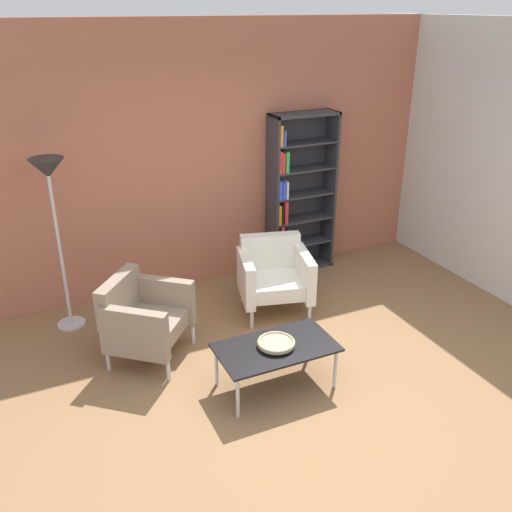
% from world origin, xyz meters
% --- Properties ---
extents(ground_plane, '(8.32, 8.32, 0.00)m').
position_xyz_m(ground_plane, '(0.00, 0.00, 0.00)').
color(ground_plane, olive).
extents(brick_back_panel, '(6.40, 0.12, 2.90)m').
position_xyz_m(brick_back_panel, '(0.00, 2.46, 1.45)').
color(brick_back_panel, '#B2664C').
rests_on(brick_back_panel, ground_plane).
extents(bookshelf_tall, '(0.80, 0.30, 1.90)m').
position_xyz_m(bookshelf_tall, '(1.10, 2.25, 0.93)').
color(bookshelf_tall, '#333338').
rests_on(bookshelf_tall, ground_plane).
extents(coffee_table_low, '(1.00, 0.56, 0.40)m').
position_xyz_m(coffee_table_low, '(-0.18, 0.21, 0.37)').
color(coffee_table_low, black).
rests_on(coffee_table_low, ground_plane).
extents(decorative_bowl, '(0.32, 0.32, 0.05)m').
position_xyz_m(decorative_bowl, '(-0.18, 0.21, 0.43)').
color(decorative_bowl, tan).
rests_on(decorative_bowl, coffee_table_low).
extents(armchair_corner_red, '(0.94, 0.95, 0.78)m').
position_xyz_m(armchair_corner_red, '(-1.07, 1.13, 0.41)').
color(armchair_corner_red, gray).
rests_on(armchair_corner_red, ground_plane).
extents(armchair_by_bookshelf, '(0.85, 0.81, 0.78)m').
position_xyz_m(armchair_by_bookshelf, '(0.40, 1.41, 0.41)').
color(armchair_by_bookshelf, white).
rests_on(armchair_by_bookshelf, ground_plane).
extents(floor_lamp_torchiere, '(0.32, 0.32, 1.74)m').
position_xyz_m(floor_lamp_torchiere, '(-1.63, 1.99, 1.45)').
color(floor_lamp_torchiere, silver).
rests_on(floor_lamp_torchiere, ground_plane).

